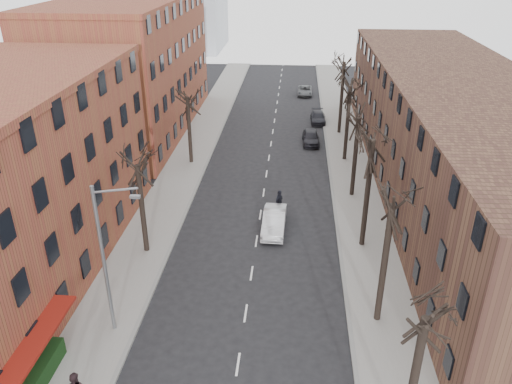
# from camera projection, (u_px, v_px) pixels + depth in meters

# --- Properties ---
(sidewalk_left) EXTENTS (4.00, 90.00, 0.15)m
(sidewalk_left) POSITION_uv_depth(u_px,v_px,m) (189.00, 158.00, 50.40)
(sidewalk_left) COLOR gray
(sidewalk_left) RESTS_ON ground
(sidewalk_right) EXTENTS (4.00, 90.00, 0.15)m
(sidewalk_right) POSITION_uv_depth(u_px,v_px,m) (349.00, 163.00, 49.24)
(sidewalk_right) COLOR gray
(sidewalk_right) RESTS_ON ground
(building_left_far) EXTENTS (12.00, 28.00, 14.00)m
(building_left_far) POSITION_uv_depth(u_px,v_px,m) (132.00, 68.00, 55.93)
(building_left_far) COLOR brown
(building_left_far) RESTS_ON ground
(building_right) EXTENTS (12.00, 50.00, 10.00)m
(building_right) POSITION_uv_depth(u_px,v_px,m) (455.00, 136.00, 42.02)
(building_right) COLOR brown
(building_right) RESTS_ON ground
(awning_left) EXTENTS (1.20, 7.00, 0.15)m
(awning_left) POSITION_uv_depth(u_px,v_px,m) (45.00, 383.00, 24.64)
(awning_left) COLOR maroon
(awning_left) RESTS_ON ground
(tree_right_b) EXTENTS (5.20, 5.20, 10.80)m
(tree_right_b) POSITION_uv_depth(u_px,v_px,m) (376.00, 320.00, 28.77)
(tree_right_b) COLOR black
(tree_right_b) RESTS_ON ground
(tree_right_c) EXTENTS (5.20, 5.20, 11.60)m
(tree_right_c) POSITION_uv_depth(u_px,v_px,m) (361.00, 246.00, 35.91)
(tree_right_c) COLOR black
(tree_right_c) RESTS_ON ground
(tree_right_d) EXTENTS (5.20, 5.20, 10.00)m
(tree_right_d) POSITION_uv_depth(u_px,v_px,m) (351.00, 196.00, 43.06)
(tree_right_d) COLOR black
(tree_right_d) RESTS_ON ground
(tree_right_e) EXTENTS (5.20, 5.20, 10.80)m
(tree_right_e) POSITION_uv_depth(u_px,v_px,m) (344.00, 160.00, 50.20)
(tree_right_e) COLOR black
(tree_right_e) RESTS_ON ground
(tree_right_f) EXTENTS (5.20, 5.20, 11.60)m
(tree_right_f) POSITION_uv_depth(u_px,v_px,m) (339.00, 133.00, 57.34)
(tree_right_f) COLOR black
(tree_right_f) RESTS_ON ground
(tree_left_a) EXTENTS (5.20, 5.20, 9.50)m
(tree_left_a) POSITION_uv_depth(u_px,v_px,m) (147.00, 251.00, 35.22)
(tree_left_a) COLOR black
(tree_left_a) RESTS_ON ground
(tree_left_b) EXTENTS (5.20, 5.20, 9.50)m
(tree_left_b) POSITION_uv_depth(u_px,v_px,m) (191.00, 163.00, 49.51)
(tree_left_b) COLOR black
(tree_left_b) RESTS_ON ground
(streetlight) EXTENTS (2.45, 0.22, 9.03)m
(streetlight) POSITION_uv_depth(u_px,v_px,m) (106.00, 255.00, 25.81)
(streetlight) COLOR slate
(streetlight) RESTS_ON ground
(silver_sedan) EXTENTS (1.77, 4.78, 1.56)m
(silver_sedan) POSITION_uv_depth(u_px,v_px,m) (274.00, 221.00, 37.50)
(silver_sedan) COLOR silver
(silver_sedan) RESTS_ON ground
(parked_car_near) EXTENTS (1.90, 4.39, 1.48)m
(parked_car_near) POSITION_uv_depth(u_px,v_px,m) (311.00, 137.00, 54.08)
(parked_car_near) COLOR black
(parked_car_near) RESTS_ON ground
(parked_car_mid) EXTENTS (1.81, 4.29, 1.23)m
(parked_car_mid) POSITION_uv_depth(u_px,v_px,m) (318.00, 117.00, 60.61)
(parked_car_mid) COLOR black
(parked_car_mid) RESTS_ON ground
(parked_car_far) EXTENTS (2.11, 4.45, 1.23)m
(parked_car_far) POSITION_uv_depth(u_px,v_px,m) (305.00, 91.00, 71.76)
(parked_car_far) COLOR #565A5E
(parked_car_far) RESTS_ON ground
(pedestrian_crossing) EXTENTS (0.89, 1.25, 1.98)m
(pedestrian_crossing) POSITION_uv_depth(u_px,v_px,m) (279.00, 202.00, 39.92)
(pedestrian_crossing) COLOR black
(pedestrian_crossing) RESTS_ON ground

